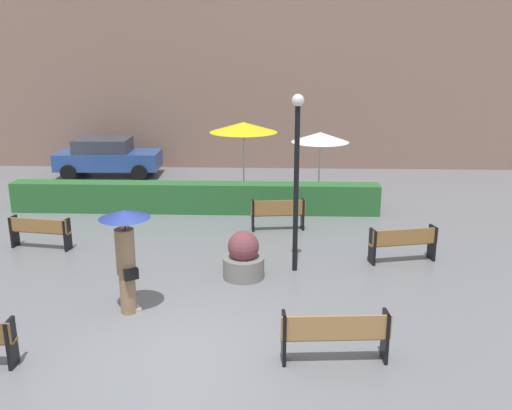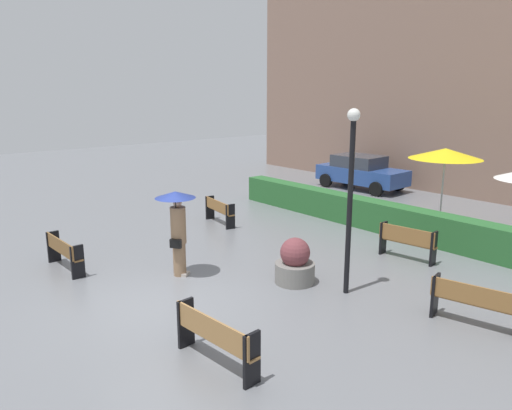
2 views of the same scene
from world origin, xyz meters
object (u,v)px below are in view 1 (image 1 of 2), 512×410
Objects in this scene: patio_umbrella_white at (320,137)px; lamp_post at (297,167)px; pedestrian_with_umbrella at (126,247)px; planter_pot at (244,258)px; parked_car at (107,156)px; bench_far_left at (39,230)px; bench_far_right at (403,242)px; bench_back_row at (278,212)px; patio_umbrella_yellow at (243,127)px; bench_near_right at (335,334)px.

lamp_post is at bearing -98.54° from patio_umbrella_white.
pedestrian_with_umbrella reaches higher than planter_pot.
lamp_post is at bearing -53.24° from parked_car.
parked_car is (-0.79, 8.80, 0.30)m from bench_far_left.
bench_far_right is 3.92m from bench_back_row.
lamp_post is (-2.70, -0.64, 2.01)m from bench_far_right.
planter_pot is 8.03m from patio_umbrella_white.
bench_far_right is at bearing 26.41° from pedestrian_with_umbrella.
bench_back_row is 0.69× the size of patio_umbrella_white.
lamp_post is at bearing 35.20° from pedestrian_with_umbrella.
bench_far_left is 0.73× the size of patio_umbrella_white.
bench_back_row is 0.38× the size of lamp_post.
patio_umbrella_white is at bearing 73.29° from planter_pot.
lamp_post is 7.14m from patio_umbrella_white.
pedestrian_with_umbrella is 3.05m from planter_pot.
pedestrian_with_umbrella is 0.52× the size of lamp_post.
bench_back_row is at bearing 15.89° from bench_far_left.
patio_umbrella_yellow is at bearing 48.16° from bench_far_left.
patio_umbrella_white is (1.06, 7.05, -0.41)m from lamp_post.
parked_car reaches higher than bench_near_right.
pedestrian_with_umbrella reaches higher than bench_far_left.
bench_near_right is 4.58m from lamp_post.
bench_far_left is at bearing 169.57° from lamp_post.
bench_far_right reaches higher than bench_far_left.
parked_car is (-4.11, 12.42, -0.59)m from pedestrian_with_umbrella.
bench_far_right is at bearing -37.59° from bench_back_row.
lamp_post reaches higher than planter_pot.
patio_umbrella_white is at bearing 69.98° from bench_back_row.
parked_car is at bearing 137.33° from bench_far_right.
parked_car is (-7.09, 7.01, 0.26)m from bench_back_row.
bench_far_left is 1.05× the size of bench_back_row.
patio_umbrella_yellow is at bearing -28.11° from parked_car.
parked_car is (-8.05, 14.12, 0.28)m from bench_near_right.
bench_far_left is 5.77m from planter_pot.
patio_umbrella_white reaches higher than bench_near_right.
bench_far_left is 6.55m from bench_back_row.
patio_umbrella_yellow is 6.86m from parked_car.
patio_umbrella_white reaches higher than bench_back_row.
bench_far_left is 9.43m from bench_far_right.
bench_back_row is at bearing -110.02° from patio_umbrella_white.
bench_far_right is 0.41× the size of lamp_post.
patio_umbrella_white is (2.69, 0.15, -0.36)m from patio_umbrella_yellow.
bench_back_row is 0.60× the size of patio_umbrella_yellow.
bench_near_right is at bearing -60.29° from parked_car.
bench_back_row is 4.56m from patio_umbrella_white.
patio_umbrella_white is 0.54× the size of parked_car.
planter_pot is 0.26× the size of parked_car.
bench_far_left is 0.63× the size of patio_umbrella_yellow.
bench_back_row is (-3.11, 2.39, 0.02)m from bench_far_right.
bench_far_left is 7.12m from lamp_post.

